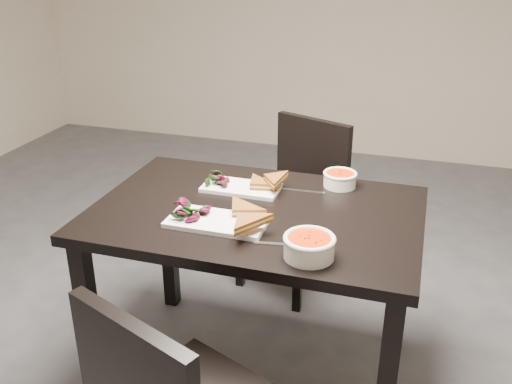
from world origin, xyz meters
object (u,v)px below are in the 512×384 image
Objects in this scene: plate_near at (217,222)px; soup_bowl_near at (309,245)px; plate_far at (241,188)px; table at (256,233)px; chair_far at (299,193)px; soup_bowl_far at (340,178)px.

plate_near is 0.38m from soup_bowl_near.
plate_near is 0.31m from plate_far.
plate_near reaches higher than table.
plate_near reaches higher than plate_far.
plate_far reaches higher than table.
chair_far is 0.96m from plate_near.
soup_bowl_far is at bearing 22.12° from plate_far.
plate_far is (-0.11, 0.16, 0.11)m from table.
table is at bearing -54.87° from plate_far.
table is at bearing 58.07° from plate_near.
chair_far reaches higher than soup_bowl_far.
table is at bearing 132.87° from soup_bowl_near.
soup_bowl_far is at bearing 90.11° from soup_bowl_near.
plate_far is at bearing 125.13° from table.
table is 8.84× the size of soup_bowl_far.
chair_far is at bearing 104.31° from soup_bowl_near.
soup_bowl_near is 0.57m from plate_far.
plate_near is at bearing -127.63° from soup_bowl_far.
soup_bowl_far is at bearing 49.81° from table.
soup_bowl_near is at bearing -54.25° from chair_far.
table is 0.79m from chair_far.
plate_near is 1.14× the size of plate_far.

